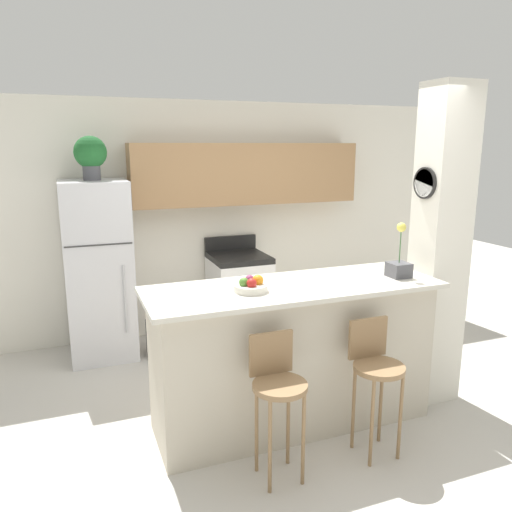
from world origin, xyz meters
TOP-DOWN VIEW (x-y plane):
  - ground_plane at (0.00, 0.00)m, footprint 14.00×14.00m
  - wall_back at (0.15, 2.16)m, footprint 5.60×0.38m
  - pillar_right at (1.26, -0.03)m, footprint 0.38×0.32m
  - counter_bar at (0.00, 0.00)m, footprint 2.17×0.75m
  - refrigerator at (-1.25, 1.84)m, footprint 0.63×0.69m
  - stove_range at (0.22, 1.87)m, footprint 0.60×0.64m
  - bar_stool_left at (-0.36, -0.54)m, footprint 0.34×0.34m
  - bar_stool_right at (0.36, -0.54)m, footprint 0.34×0.34m
  - potted_plant_on_fridge at (-1.25, 1.84)m, footprint 0.30×0.30m
  - orchid_vase at (0.85, -0.08)m, footprint 0.15×0.15m
  - fruit_bowl at (-0.35, -0.04)m, footprint 0.24×0.24m
  - trash_bin at (-0.72, 1.60)m, footprint 0.28×0.28m

SIDE VIEW (x-z plane):
  - ground_plane at x=0.00m, z-range 0.00..0.00m
  - trash_bin at x=-0.72m, z-range 0.00..0.38m
  - stove_range at x=0.22m, z-range -0.07..1.00m
  - counter_bar at x=0.00m, z-range 0.00..1.09m
  - bar_stool_left at x=-0.36m, z-range 0.15..1.08m
  - bar_stool_right at x=0.36m, z-range 0.15..1.08m
  - refrigerator at x=-1.25m, z-range 0.00..1.75m
  - fruit_bowl at x=-0.35m, z-range 1.07..1.19m
  - orchid_vase at x=0.85m, z-range 0.97..1.39m
  - pillar_right at x=1.26m, z-range 0.00..2.55m
  - wall_back at x=0.15m, z-range 0.19..2.74m
  - potted_plant_on_fridge at x=-1.25m, z-range 1.79..2.20m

